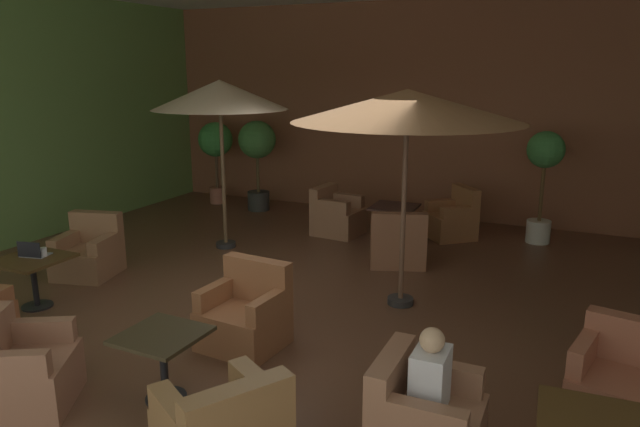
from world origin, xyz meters
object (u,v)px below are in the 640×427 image
(patio_umbrella_tall_red, at_px, (407,107))
(iced_drink_cup, at_px, (43,252))
(armchair_front_left_east, at_px, (89,253))
(open_laptop, at_px, (33,252))
(armchair_rear_right_east, at_px, (246,317))
(potted_tree_left_corner, at_px, (544,168))
(cafe_table_front_right, at_px, (394,215))
(armchair_front_right_south, at_px, (397,244))
(cafe_table_front_left, at_px, (33,268))
(armchair_mid_center_west, at_px, (628,390))
(armchair_mid_center_north, at_px, (423,424))
(potted_tree_mid_right, at_px, (216,145))
(armchair_front_right_north, at_px, (452,220))
(cafe_table_rear_right, at_px, (163,349))
(potted_tree_mid_left, at_px, (257,149))
(armchair_rear_right_south, at_px, (23,373))
(patio_umbrella_center_beige, at_px, (220,96))
(armchair_front_right_east, at_px, (337,216))
(patron_blue_shirt, at_px, (430,374))

(patio_umbrella_tall_red, height_order, iced_drink_cup, patio_umbrella_tall_red)
(armchair_front_left_east, relative_size, open_laptop, 2.63)
(armchair_rear_right_east, relative_size, potted_tree_left_corner, 0.48)
(cafe_table_front_right, xyz_separation_m, armchair_front_right_south, (0.38, -1.01, -0.16))
(cafe_table_front_right, relative_size, iced_drink_cup, 6.64)
(cafe_table_front_left, xyz_separation_m, armchair_mid_center_west, (6.41, 0.24, -0.18))
(armchair_mid_center_north, relative_size, potted_tree_mid_right, 0.48)
(armchair_mid_center_west, distance_m, potted_tree_mid_right, 9.38)
(cafe_table_front_left, distance_m, potted_tree_mid_right, 5.82)
(armchair_front_right_north, relative_size, cafe_table_rear_right, 1.44)
(potted_tree_left_corner, height_order, potted_tree_mid_left, potted_tree_left_corner)
(armchair_mid_center_north, xyz_separation_m, potted_tree_mid_left, (-5.10, 6.34, 0.93))
(armchair_front_right_south, relative_size, potted_tree_mid_right, 0.58)
(cafe_table_front_left, bearing_deg, cafe_table_front_right, 54.41)
(potted_tree_mid_left, bearing_deg, armchair_front_right_south, -30.14)
(patio_umbrella_tall_red, bearing_deg, potted_tree_mid_left, 139.22)
(armchair_mid_center_west, distance_m, iced_drink_cup, 6.34)
(potted_tree_mid_left, xyz_separation_m, open_laptop, (0.05, -5.41, -0.57))
(armchair_front_left_east, relative_size, armchair_front_right_south, 0.92)
(potted_tree_mid_right, height_order, open_laptop, potted_tree_mid_right)
(armchair_mid_center_west, xyz_separation_m, potted_tree_left_corner, (-1.09, 5.17, 0.94))
(armchair_front_right_north, bearing_deg, armchair_mid_center_north, -79.80)
(cafe_table_front_left, relative_size, armchair_rear_right_south, 0.76)
(patio_umbrella_tall_red, xyz_separation_m, patio_umbrella_center_beige, (-3.28, 1.10, 0.01))
(armchair_front_right_north, relative_size, potted_tree_mid_left, 0.55)
(cafe_table_front_right, xyz_separation_m, potted_tree_left_corner, (2.18, 1.03, 0.79))
(cafe_table_rear_right, bearing_deg, patio_umbrella_center_beige, 116.73)
(cafe_table_front_right, distance_m, potted_tree_mid_right, 4.58)
(cafe_table_front_right, distance_m, armchair_front_right_east, 1.09)
(cafe_table_front_left, distance_m, armchair_mid_center_north, 5.11)
(patron_blue_shirt, bearing_deg, armchair_mid_center_west, 39.89)
(potted_tree_mid_left, bearing_deg, armchair_front_left_east, -92.83)
(cafe_table_front_left, height_order, armchair_mid_center_north, armchair_mid_center_north)
(armchair_front_right_south, bearing_deg, potted_tree_mid_left, 149.86)
(cafe_table_front_left, bearing_deg, patron_blue_shirt, -9.86)
(armchair_front_right_east, bearing_deg, armchair_front_left_east, -125.16)
(cafe_table_front_right, xyz_separation_m, armchair_mid_center_west, (3.27, -4.14, -0.15))
(armchair_front_right_east, distance_m, armchair_rear_right_south, 6.07)
(armchair_rear_right_south, bearing_deg, potted_tree_mid_right, 112.01)
(iced_drink_cup, bearing_deg, patio_umbrella_center_beige, 77.55)
(cafe_table_front_left, xyz_separation_m, potted_tree_mid_left, (-0.07, 5.46, 0.74))
(armchair_front_right_south, xyz_separation_m, cafe_table_rear_right, (-0.76, -4.36, 0.17))
(iced_drink_cup, bearing_deg, patio_umbrella_tall_red, 25.00)
(armchair_rear_right_south, distance_m, potted_tree_left_corner, 7.92)
(armchair_rear_right_east, height_order, armchair_rear_right_south, armchair_rear_right_east)
(armchair_front_left_east, distance_m, iced_drink_cup, 1.16)
(armchair_rear_right_south, relative_size, potted_tree_mid_left, 0.56)
(armchair_front_right_north, xyz_separation_m, armchair_front_right_east, (-1.89, -0.61, 0.00))
(cafe_table_front_left, height_order, armchair_front_right_south, armchair_front_right_south)
(iced_drink_cup, height_order, open_laptop, open_laptop)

